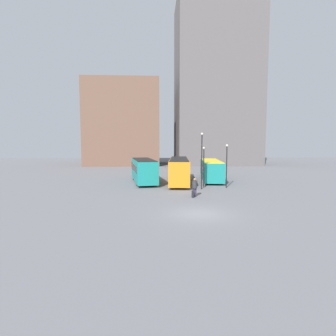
% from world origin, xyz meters
% --- Properties ---
extents(ground_plane, '(160.00, 160.00, 0.00)m').
position_xyz_m(ground_plane, '(0.00, 0.00, 0.00)').
color(ground_plane, slate).
extents(building_block_left, '(17.75, 16.25, 20.44)m').
position_xyz_m(building_block_left, '(-11.16, 49.37, 10.22)').
color(building_block_left, brown).
rests_on(building_block_left, ground_plane).
extents(building_block_right, '(20.03, 17.42, 41.61)m').
position_xyz_m(building_block_right, '(12.30, 49.37, 20.81)').
color(building_block_right, '#5B5656').
rests_on(building_block_right, ground_plane).
extents(bus_0, '(4.03, 9.76, 3.16)m').
position_xyz_m(bus_0, '(-4.83, 16.25, 1.71)').
color(bus_0, '#19847F').
rests_on(bus_0, ground_plane).
extents(bus_1, '(3.57, 12.60, 3.26)m').
position_xyz_m(bus_1, '(-0.03, 16.16, 1.78)').
color(bus_1, orange).
rests_on(bus_1, ground_plane).
extents(bus_2, '(3.83, 11.12, 2.86)m').
position_xyz_m(bus_2, '(4.83, 18.36, 1.56)').
color(bus_2, '#19847F').
rests_on(bus_2, ground_plane).
extents(traveler, '(0.49, 0.49, 1.85)m').
position_xyz_m(traveler, '(0.63, 6.35, 1.10)').
color(traveler, '#382D4C').
rests_on(traveler, ground_plane).
extents(suitcase, '(0.20, 0.42, 0.87)m').
position_xyz_m(suitcase, '(0.37, 5.91, 0.31)').
color(suitcase, black).
rests_on(suitcase, ground_plane).
extents(lamp_post_0, '(0.28, 0.28, 6.47)m').
position_xyz_m(lamp_post_0, '(2.06, 10.66, 3.75)').
color(lamp_post_0, black).
rests_on(lamp_post_0, ground_plane).
extents(lamp_post_1, '(0.28, 0.28, 4.84)m').
position_xyz_m(lamp_post_1, '(2.60, 12.22, 2.90)').
color(lamp_post_1, black).
rests_on(lamp_post_1, ground_plane).
extents(lamp_post_2, '(0.28, 0.28, 5.15)m').
position_xyz_m(lamp_post_2, '(5.17, 11.39, 3.07)').
color(lamp_post_2, black).
rests_on(lamp_post_2, ground_plane).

